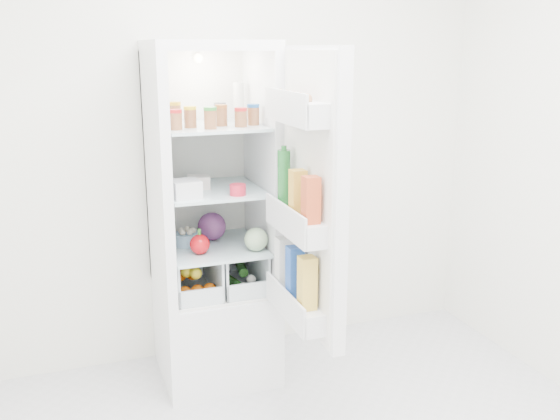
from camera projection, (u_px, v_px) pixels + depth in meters
name	position (u px, v px, depth m)	size (l,w,h in m)	color
room_walls	(351.00, 101.00, 2.08)	(3.02, 3.02, 2.61)	white
refrigerator	(212.00, 257.00, 3.38)	(0.60, 0.60, 1.80)	white
shelf_low	(214.00, 247.00, 3.31)	(0.49, 0.53, 0.01)	silver
shelf_mid	(212.00, 190.00, 3.23)	(0.49, 0.53, 0.01)	silver
shelf_top	(211.00, 126.00, 3.14)	(0.49, 0.53, 0.01)	silver
crisper_left	(192.00, 273.00, 3.30)	(0.23, 0.46, 0.22)	silver
crisper_right	(237.00, 267.00, 3.38)	(0.23, 0.46, 0.22)	silver
condiment_jars	(211.00, 117.00, 3.08)	(0.46, 0.34, 0.08)	#B21919
squeeze_bottle	(239.00, 101.00, 3.31)	(0.06, 0.06, 0.20)	silver
tub_white	(185.00, 189.00, 3.02)	(0.13, 0.13, 0.09)	silver
tub_cream	(198.00, 182.00, 3.23)	(0.11, 0.11, 0.07)	silver
tin_red	(238.00, 190.00, 3.08)	(0.08, 0.08, 0.05)	red
red_cabbage	(212.00, 226.00, 3.38)	(0.15, 0.15, 0.15)	#4F1B4E
bell_pepper	(200.00, 244.00, 3.16)	(0.10, 0.10, 0.10)	red
mushroom_bowl	(187.00, 239.00, 3.31)	(0.14, 0.14, 0.07)	#93BCDB
salad_bag	(256.00, 239.00, 3.21)	(0.12, 0.12, 0.12)	#9FBF8F
citrus_pile	(193.00, 280.00, 3.24)	(0.20, 0.24, 0.16)	#EC5F0C
veg_pile	(238.00, 275.00, 3.39)	(0.16, 0.30, 0.10)	#23501A
fridge_door	(308.00, 202.00, 2.79)	(0.17, 0.60, 1.30)	white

